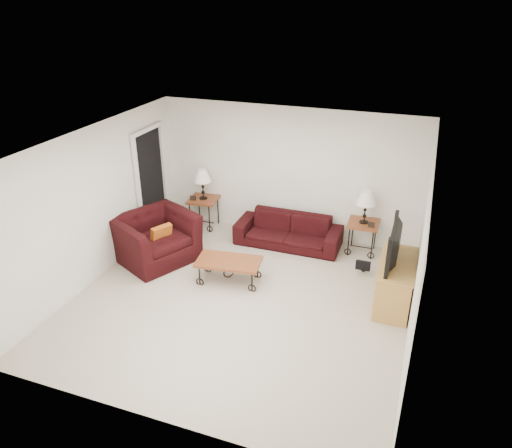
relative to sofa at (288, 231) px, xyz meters
The scene contains 20 objects.
ground 2.05m from the sofa, 94.68° to the right, with size 5.00×5.00×0.00m, color #BCB2A0.
wall_back 1.09m from the sofa, 109.02° to the left, with size 5.00×0.02×2.50m, color white.
wall_front 4.62m from the sofa, 92.10° to the right, with size 5.00×0.02×2.50m, color white.
wall_left 3.48m from the sofa, 142.84° to the right, with size 0.02×5.00×2.50m, color white.
wall_right 3.23m from the sofa, 40.87° to the right, with size 0.02×5.00×2.50m, color white.
ceiling 3.00m from the sofa, 94.68° to the right, with size 5.00×5.00×0.00m, color white.
doorway 2.76m from the sofa, behind, with size 0.08×0.94×2.04m, color black.
sofa is the anchor object (origin of this frame).
side_table_left 1.83m from the sofa, behind, with size 0.56×0.56×0.61m, color brown.
side_table_right 1.36m from the sofa, ahead, with size 0.55×0.55×0.60m, color brown.
lamp_left 1.93m from the sofa, behind, with size 0.35×0.35×0.61m, color black, non-canonical shape.
lamp_right 1.49m from the sofa, ahead, with size 0.34×0.34×0.60m, color black, non-canonical shape.
photo_frame_left 2.01m from the sofa, behind, with size 0.12×0.02×0.10m, color black.
photo_frame_right 1.54m from the sofa, ahead, with size 0.12×0.02×0.10m, color black.
coffee_table 1.66m from the sofa, 109.36° to the right, with size 1.04×0.56×0.39m, color brown.
armchair 2.44m from the sofa, 147.02° to the right, with size 1.29×1.13×0.84m, color black.
throw_pillow 2.35m from the sofa, 143.99° to the right, with size 0.38×0.10×0.38m, color #B35D16.
tv_stand 2.43m from the sofa, 31.87° to the right, with size 0.49×1.19×0.71m, color tan.
television 2.52m from the sofa, 32.12° to the right, with size 1.06×0.14×0.61m, color black.
backpack 1.59m from the sofa, 19.24° to the right, with size 0.38×0.29×0.49m, color black.
Camera 1 is at (2.37, -5.88, 4.38)m, focal length 34.32 mm.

